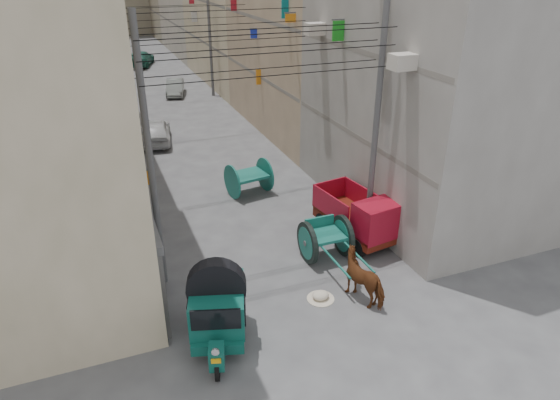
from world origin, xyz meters
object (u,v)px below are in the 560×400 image
distant_car_green (141,58)px  mini_truck (362,220)px  horse (366,277)px  second_cart (249,177)px  tonga_cart (326,238)px  distant_car_white (156,131)px  auto_rickshaw (218,306)px  feed_sack (321,295)px  distant_car_grey (175,87)px

distant_car_green → mini_truck: bearing=113.0°
horse → second_cart: bearing=-102.8°
tonga_cart → mini_truck: bearing=15.6°
distant_car_white → mini_truck: bearing=120.1°
mini_truck → auto_rickshaw: bearing=-161.4°
auto_rickshaw → distant_car_green: 38.47m
auto_rickshaw → tonga_cart: (4.34, 2.61, -0.36)m
tonga_cart → distant_car_white: bearing=103.7°
second_cart → horse: 8.16m
feed_sack → distant_car_grey: distant_car_grey is taller
auto_rickshaw → mini_truck: auto_rickshaw is taller
distant_car_green → distant_car_white: bearing=102.9°
mini_truck → horse: (-1.47, -2.86, -0.16)m
tonga_cart → distant_car_grey: (-0.60, 23.76, -0.18)m
distant_car_white → second_cart: bearing=117.5°
auto_rickshaw → mini_truck: 6.69m
distant_car_grey → tonga_cart: bearing=-75.2°
feed_sack → distant_car_green: distant_car_green is taller
mini_truck → distant_car_white: 14.26m
tonga_cart → distant_car_white: tonga_cart is taller
auto_rickshaw → tonga_cart: size_ratio=0.87×
distant_car_green → horse: bearing=110.5°
mini_truck → distant_car_green: (-3.13, 35.29, -0.22)m
feed_sack → distant_car_green: size_ratio=0.11×
mini_truck → feed_sack: size_ratio=6.77×
auto_rickshaw → mini_truck: bearing=44.3°
distant_car_grey → second_cart: bearing=-77.4°
tonga_cart → horse: (0.12, -2.40, -0.02)m
feed_sack → distant_car_grey: 25.77m
second_cart → distant_car_white: bearing=98.2°
mini_truck → distant_car_green: mini_truck is taller
feed_sack → distant_car_green: (-0.42, 37.75, 0.53)m
horse → distant_car_grey: bearing=-107.9°
second_cart → distant_car_grey: size_ratio=0.56×
auto_rickshaw → horse: (4.47, 0.21, -0.38)m
distant_car_grey → distant_car_green: bearing=107.8°
auto_rickshaw → distant_car_green: size_ratio=0.60×
tonga_cart → horse: bearing=-87.4°
distant_car_grey → feed_sack: bearing=-77.8°
horse → distant_car_white: size_ratio=0.45×
distant_car_white → distant_car_grey: distant_car_white is taller
tonga_cart → horse: horse is taller
auto_rickshaw → second_cart: (3.53, 8.32, -0.32)m
auto_rickshaw → distant_car_white: 16.43m
auto_rickshaw → tonga_cart: bearing=48.0°
auto_rickshaw → feed_sack: size_ratio=5.39×
auto_rickshaw → mini_truck: (5.94, 3.07, -0.22)m
tonga_cart → feed_sack: size_ratio=6.17×
distant_car_white → distant_car_grey: (2.87, 9.97, -0.10)m
auto_rickshaw → distant_car_green: (2.81, 38.36, -0.44)m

